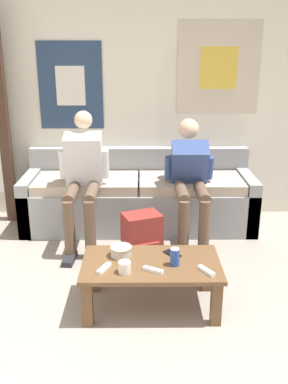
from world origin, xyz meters
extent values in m
cube|color=silver|center=(0.00, 2.80, 1.27)|extent=(10.00, 0.05, 2.55)
cube|color=navy|center=(-0.73, 2.76, 1.40)|extent=(0.66, 0.01, 0.88)
cube|color=silver|center=(-0.73, 2.76, 1.40)|extent=(0.30, 0.01, 0.39)
cube|color=beige|center=(0.78, 2.76, 1.57)|extent=(0.84, 0.01, 0.92)
cube|color=gold|center=(0.78, 2.76, 1.57)|extent=(0.38, 0.01, 0.41)
cube|color=#382319|center=(-1.40, 2.57, 1.02)|extent=(0.10, 0.10, 2.05)
cube|color=gray|center=(-0.04, 2.71, 0.38)|extent=(2.32, 0.13, 0.76)
cube|color=gray|center=(-0.04, 2.34, 0.22)|extent=(2.32, 0.61, 0.43)
cube|color=gray|center=(-1.14, 2.34, 0.28)|extent=(0.12, 0.61, 0.55)
cube|color=gray|center=(1.07, 2.34, 0.28)|extent=(0.12, 0.61, 0.55)
cube|color=#B2A38E|center=(-0.56, 2.34, 0.48)|extent=(1.02, 0.57, 0.10)
cube|color=#B2A38E|center=(0.49, 2.34, 0.48)|extent=(1.02, 0.57, 0.10)
cube|color=brown|center=(0.06, 0.93, 0.34)|extent=(0.97, 0.54, 0.03)
cube|color=brown|center=(-0.37, 1.14, 0.16)|extent=(0.07, 0.07, 0.32)
cube|color=brown|center=(0.49, 1.14, 0.16)|extent=(0.07, 0.07, 0.32)
cube|color=brown|center=(-0.37, 0.71, 0.16)|extent=(0.07, 0.07, 0.32)
cube|color=brown|center=(0.49, 0.71, 0.16)|extent=(0.07, 0.07, 0.32)
cylinder|color=brown|center=(-0.64, 1.88, 0.53)|extent=(0.11, 0.42, 0.11)
cylinder|color=brown|center=(-0.64, 1.67, 0.28)|extent=(0.10, 0.10, 0.51)
cube|color=#232328|center=(-0.64, 1.60, 0.03)|extent=(0.11, 0.25, 0.05)
cylinder|color=brown|center=(-0.46, 1.88, 0.53)|extent=(0.11, 0.42, 0.11)
cylinder|color=brown|center=(-0.46, 1.67, 0.28)|extent=(0.10, 0.10, 0.51)
cube|color=#232328|center=(-0.46, 1.60, 0.03)|extent=(0.11, 0.25, 0.05)
cube|color=silver|center=(-0.55, 2.15, 0.77)|extent=(0.35, 0.33, 0.53)
sphere|color=beige|center=(-0.55, 2.23, 1.14)|extent=(0.17, 0.17, 0.17)
cylinder|color=silver|center=(-0.74, 2.15, 0.73)|extent=(0.08, 0.11, 0.28)
cylinder|color=silver|center=(-0.35, 2.15, 0.73)|extent=(0.08, 0.11, 0.28)
cylinder|color=brown|center=(0.36, 1.89, 0.53)|extent=(0.11, 0.42, 0.11)
cylinder|color=brown|center=(0.36, 1.68, 0.28)|extent=(0.10, 0.10, 0.51)
cube|color=#232328|center=(0.36, 1.61, 0.03)|extent=(0.11, 0.25, 0.05)
cylinder|color=brown|center=(0.54, 1.89, 0.53)|extent=(0.11, 0.42, 0.11)
cylinder|color=brown|center=(0.54, 1.68, 0.28)|extent=(0.10, 0.10, 0.51)
cube|color=#232328|center=(0.54, 1.61, 0.03)|extent=(0.11, 0.25, 0.05)
cube|color=#33477F|center=(0.45, 2.19, 0.72)|extent=(0.35, 0.39, 0.47)
sphere|color=beige|center=(0.45, 2.34, 1.03)|extent=(0.20, 0.20, 0.20)
cylinder|color=#33477F|center=(0.25, 2.20, 0.68)|extent=(0.08, 0.13, 0.24)
cylinder|color=#33477F|center=(0.64, 2.20, 0.68)|extent=(0.08, 0.13, 0.24)
cube|color=maroon|center=(-0.01, 1.62, 0.22)|extent=(0.37, 0.32, 0.44)
cube|color=maroon|center=(0.03, 1.52, 0.12)|extent=(0.23, 0.15, 0.20)
cylinder|color=#B7B2A8|center=(-0.16, 1.03, 0.39)|extent=(0.15, 0.15, 0.07)
torus|color=#B7B2A8|center=(-0.16, 1.03, 0.42)|extent=(0.16, 0.16, 0.02)
cylinder|color=silver|center=(-0.12, 0.79, 0.39)|extent=(0.08, 0.08, 0.08)
cylinder|color=black|center=(-0.12, 0.79, 0.44)|extent=(0.00, 0.00, 0.01)
cylinder|color=#28479E|center=(0.22, 0.89, 0.41)|extent=(0.07, 0.07, 0.12)
cylinder|color=silver|center=(0.22, 0.89, 0.47)|extent=(0.06, 0.06, 0.00)
cube|color=white|center=(0.07, 0.80, 0.36)|extent=(0.14, 0.10, 0.02)
cylinder|color=#333842|center=(0.04, 0.81, 0.38)|extent=(0.01, 0.01, 0.00)
cube|color=white|center=(0.42, 0.79, 0.36)|extent=(0.11, 0.14, 0.02)
cylinder|color=#333842|center=(0.41, 0.81, 0.38)|extent=(0.01, 0.01, 0.00)
cube|color=white|center=(-0.26, 0.82, 0.36)|extent=(0.09, 0.14, 0.02)
cylinder|color=#333842|center=(-0.25, 0.85, 0.38)|extent=(0.01, 0.01, 0.00)
cube|color=black|center=(0.21, 1.05, 0.36)|extent=(0.13, 0.15, 0.01)
cube|color=black|center=(0.21, 1.05, 0.36)|extent=(0.12, 0.14, 0.00)
camera|label=1|loc=(-0.01, -1.74, 1.79)|focal=40.00mm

